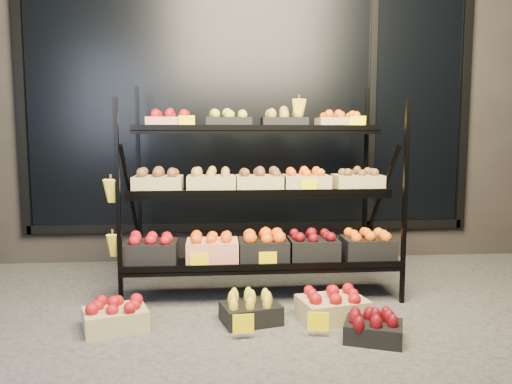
{
  "coord_description": "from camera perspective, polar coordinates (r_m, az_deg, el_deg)",
  "views": [
    {
      "loc": [
        -0.35,
        -3.31,
        1.24
      ],
      "look_at": [
        -0.03,
        0.55,
        0.8
      ],
      "focal_mm": 35.0,
      "sensor_mm": 36.0,
      "label": 1
    }
  ],
  "objects": [
    {
      "name": "ground",
      "position": [
        3.56,
        1.31,
        -13.91
      ],
      "size": [
        24.0,
        24.0,
        0.0
      ],
      "primitive_type": "plane",
      "color": "#514F4C",
      "rests_on": "ground"
    },
    {
      "name": "building",
      "position": [
        5.94,
        -1.33,
        11.41
      ],
      "size": [
        6.0,
        2.08,
        3.5
      ],
      "color": "#2D2826",
      "rests_on": "ground"
    },
    {
      "name": "display_rack",
      "position": [
        3.96,
        0.26,
        -0.08
      ],
      "size": [
        2.18,
        1.02,
        1.66
      ],
      "color": "black",
      "rests_on": "ground"
    },
    {
      "name": "tag_floor_a",
      "position": [
        3.15,
        -1.45,
        -15.51
      ],
      "size": [
        0.13,
        0.01,
        0.12
      ],
      "primitive_type": "cube",
      "color": "#FFDD00",
      "rests_on": "ground"
    },
    {
      "name": "tag_floor_b",
      "position": [
        3.21,
        7.1,
        -15.15
      ],
      "size": [
        0.13,
        0.01,
        0.12
      ],
      "primitive_type": "cube",
      "color": "#FFDD00",
      "rests_on": "ground"
    },
    {
      "name": "floor_crate_left",
      "position": [
        3.41,
        -15.8,
        -13.39
      ],
      "size": [
        0.46,
        0.4,
        0.2
      ],
      "rotation": [
        0.0,
        0.0,
        0.33
      ],
      "color": "tan",
      "rests_on": "ground"
    },
    {
      "name": "floor_crate_midleft",
      "position": [
        3.4,
        -0.6,
        -13.27
      ],
      "size": [
        0.43,
        0.36,
        0.19
      ],
      "rotation": [
        0.0,
        0.0,
        0.25
      ],
      "color": "black",
      "rests_on": "ground"
    },
    {
      "name": "floor_crate_midright",
      "position": [
        3.49,
        8.73,
        -12.66
      ],
      "size": [
        0.49,
        0.4,
        0.21
      ],
      "rotation": [
        0.0,
        0.0,
        0.21
      ],
      "color": "tan",
      "rests_on": "ground"
    },
    {
      "name": "floor_crate_right",
      "position": [
        3.2,
        13.28,
        -14.83
      ],
      "size": [
        0.41,
        0.36,
        0.18
      ],
      "rotation": [
        0.0,
        0.0,
        -0.37
      ],
      "color": "black",
      "rests_on": "ground"
    }
  ]
}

